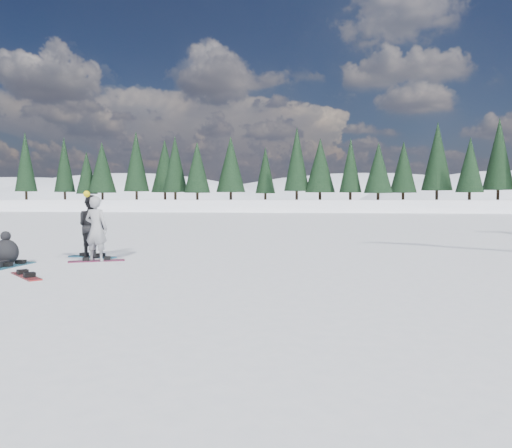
{
  "coord_description": "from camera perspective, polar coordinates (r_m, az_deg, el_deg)",
  "views": [
    {
      "loc": [
        4.58,
        -11.94,
        1.76
      ],
      "look_at": [
        2.84,
        0.52,
        1.1
      ],
      "focal_mm": 35.0,
      "sensor_mm": 36.0,
      "label": 1
    }
  ],
  "objects": [
    {
      "name": "snowboard_loose_a",
      "position": [
        14.3,
        -25.92,
        -4.31
      ],
      "size": [
        0.32,
        1.51,
        0.03
      ],
      "primitive_type": "cube",
      "rotation": [
        0.0,
        0.0,
        1.55
      ],
      "color": "teal",
      "rests_on": "ground"
    },
    {
      "name": "snowboarder_woman",
      "position": [
        14.45,
        -17.81,
        -0.5
      ],
      "size": [
        0.71,
        0.51,
        1.96
      ],
      "rotation": [
        0.0,
        0.0,
        3.02
      ],
      "color": "#929397",
      "rests_on": "ground"
    },
    {
      "name": "snowboard_loose_b",
      "position": [
        12.3,
        -24.79,
        -5.43
      ],
      "size": [
        1.29,
        1.22,
        0.03
      ],
      "primitive_type": "cube",
      "rotation": [
        0.0,
        0.0,
        -0.74
      ],
      "color": "maroon",
      "rests_on": "ground"
    },
    {
      "name": "alpine_backdrop",
      "position": [
        202.38,
        3.32,
        -1.46
      ],
      "size": [
        412.5,
        227.0,
        53.2
      ],
      "color": "white",
      "rests_on": "ground"
    },
    {
      "name": "snowboard_woman",
      "position": [
        14.53,
        -17.74,
        -4.04
      ],
      "size": [
        1.47,
        0.9,
        0.03
      ],
      "primitive_type": "cube",
      "rotation": [
        0.0,
        0.0,
        0.44
      ],
      "color": "#911F4B",
      "rests_on": "ground"
    },
    {
      "name": "seated_rider",
      "position": [
        14.46,
        -26.79,
        -2.93
      ],
      "size": [
        0.67,
        1.07,
        0.9
      ],
      "rotation": [
        0.0,
        0.0,
        -0.05
      ],
      "color": "black",
      "rests_on": "ground"
    },
    {
      "name": "ground",
      "position": [
        12.91,
        -12.95,
        -4.91
      ],
      "size": [
        420.0,
        420.0,
        0.0
      ],
      "primitive_type": "plane",
      "color": "white",
      "rests_on": "ground"
    },
    {
      "name": "snowboarder_man",
      "position": [
        15.5,
        -18.26,
        -0.24
      ],
      "size": [
        1.11,
        1.01,
        1.85
      ],
      "primitive_type": "imported",
      "rotation": [
        0.0,
        0.0,
        2.71
      ],
      "color": "black",
      "rests_on": "ground"
    },
    {
      "name": "snowboard_man",
      "position": [
        15.57,
        -18.2,
        -3.58
      ],
      "size": [
        1.53,
        0.52,
        0.03
      ],
      "primitive_type": "cube",
      "rotation": [
        0.0,
        0.0,
        -0.16
      ],
      "color": "#1B7098",
      "rests_on": "ground"
    }
  ]
}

